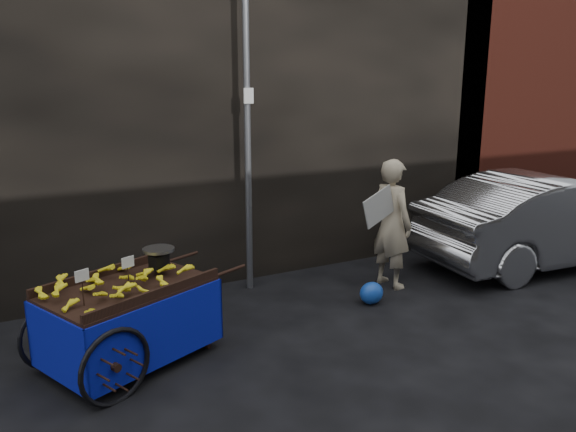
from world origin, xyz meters
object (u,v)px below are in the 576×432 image
banana_cart (124,296)px  plastic_bag (371,293)px  parked_car (550,219)px  vendor (392,223)px

banana_cart → plastic_bag: size_ratio=7.37×
banana_cart → parked_car: 6.01m
banana_cart → vendor: (3.43, 0.50, 0.15)m
vendor → parked_car: (2.57, -0.33, -0.17)m
banana_cart → vendor: vendor is taller
parked_car → banana_cart: bearing=96.8°
plastic_bag → parked_car: (3.14, 0.07, 0.52)m
vendor → plastic_bag: vendor is taller
parked_car → vendor: bearing=87.9°
banana_cart → parked_car: (6.01, 0.18, -0.02)m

